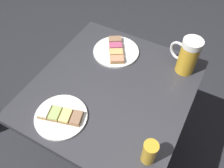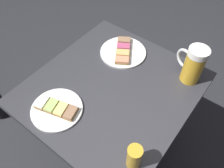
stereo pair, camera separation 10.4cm
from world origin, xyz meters
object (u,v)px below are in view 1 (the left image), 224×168
beer_mug (188,56)px  plate_far (61,116)px  beer_glass_small (149,152)px  plate_near (116,51)px

beer_mug → plate_far: bearing=54.6°
plate_far → beer_glass_small: beer_glass_small is taller
plate_near → beer_mug: beer_mug is taller
plate_far → plate_near: bearing=-91.9°
plate_near → beer_glass_small: bearing=129.5°
plate_far → beer_glass_small: 0.38m
plate_far → beer_mug: bearing=-125.4°
plate_near → plate_far: 0.45m
plate_near → beer_mug: (-0.34, -0.05, 0.08)m
plate_far → beer_mug: beer_mug is taller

